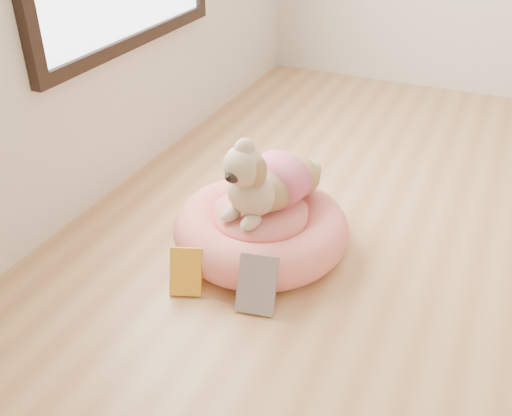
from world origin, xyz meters
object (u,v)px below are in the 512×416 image
at_px(pet_bed, 261,229).
at_px(book_yellow, 186,272).
at_px(dog, 267,168).
at_px(book_white, 257,284).

bearing_deg(pet_bed, book_yellow, -111.14).
relative_size(pet_bed, book_yellow, 4.01).
relative_size(dog, book_yellow, 2.70).
bearing_deg(dog, book_white, -57.45).
distance_m(dog, book_yellow, 0.51).
distance_m(dog, book_white, 0.48).
height_order(pet_bed, dog, dog).
bearing_deg(pet_bed, book_white, -68.47).
height_order(dog, book_yellow, dog).
bearing_deg(dog, book_yellow, -97.21).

